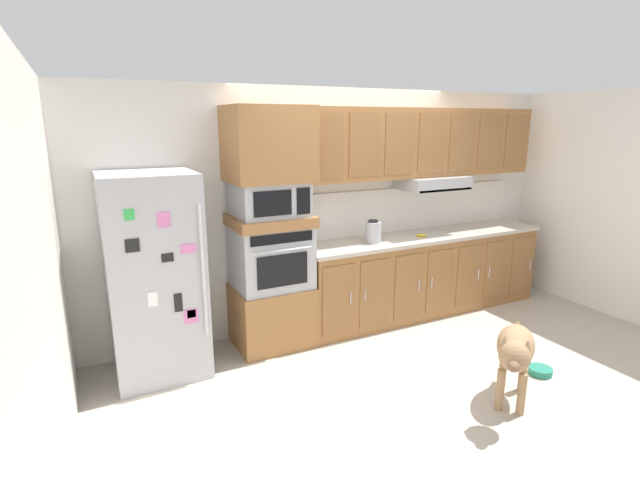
% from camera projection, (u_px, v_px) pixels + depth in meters
% --- Properties ---
extents(ground_plane, '(9.60, 9.60, 0.00)m').
position_uv_depth(ground_plane, '(396.00, 353.00, 4.60)').
color(ground_plane, '#B2A899').
extents(back_kitchen_wall, '(6.20, 0.12, 2.50)m').
position_uv_depth(back_kitchen_wall, '(341.00, 207.00, 5.26)').
color(back_kitchen_wall, silver).
rests_on(back_kitchen_wall, ground).
extents(side_panel_left, '(0.12, 7.10, 2.50)m').
position_uv_depth(side_panel_left, '(44.00, 267.00, 3.07)').
color(side_panel_left, silver).
rests_on(side_panel_left, ground).
extents(side_panel_right, '(0.12, 7.10, 2.50)m').
position_uv_depth(side_panel_right, '(600.00, 203.00, 5.52)').
color(side_panel_right, white).
rests_on(side_panel_right, ground).
extents(refrigerator, '(0.76, 0.73, 1.76)m').
position_uv_depth(refrigerator, '(155.00, 276.00, 4.08)').
color(refrigerator, '#ADADB2').
rests_on(refrigerator, ground).
extents(oven_base_cabinet, '(0.74, 0.62, 0.60)m').
position_uv_depth(oven_base_cabinet, '(272.00, 314.00, 4.75)').
color(oven_base_cabinet, '#996638').
rests_on(oven_base_cabinet, ground).
extents(built_in_oven, '(0.70, 0.62, 0.60)m').
position_uv_depth(built_in_oven, '(271.00, 256.00, 4.60)').
color(built_in_oven, '#A8AAAF').
rests_on(built_in_oven, oven_base_cabinet).
extents(appliance_mid_shelf, '(0.74, 0.62, 0.10)m').
position_uv_depth(appliance_mid_shelf, '(270.00, 221.00, 4.52)').
color(appliance_mid_shelf, '#996638').
rests_on(appliance_mid_shelf, built_in_oven).
extents(microwave, '(0.64, 0.54, 0.32)m').
position_uv_depth(microwave, '(269.00, 199.00, 4.47)').
color(microwave, '#A8AAAF').
rests_on(microwave, appliance_mid_shelf).
extents(appliance_upper_cabinet, '(0.74, 0.62, 0.68)m').
position_uv_depth(appliance_upper_cabinet, '(268.00, 144.00, 4.35)').
color(appliance_upper_cabinet, '#996638').
rests_on(appliance_upper_cabinet, microwave).
extents(lower_cabinet_run, '(2.96, 0.63, 0.88)m').
position_uv_depth(lower_cabinet_run, '(422.00, 275.00, 5.52)').
color(lower_cabinet_run, '#996638').
rests_on(lower_cabinet_run, ground).
extents(countertop_slab, '(3.00, 0.64, 0.04)m').
position_uv_depth(countertop_slab, '(424.00, 236.00, 5.42)').
color(countertop_slab, '#BCB2A3').
rests_on(countertop_slab, lower_cabinet_run).
extents(backsplash_panel, '(3.00, 0.02, 0.50)m').
position_uv_depth(backsplash_panel, '(410.00, 208.00, 5.60)').
color(backsplash_panel, silver).
rests_on(backsplash_panel, countertop_slab).
extents(upper_cabinet_with_hood, '(2.96, 0.48, 0.88)m').
position_uv_depth(upper_cabinet_with_hood, '(423.00, 145.00, 5.29)').
color(upper_cabinet_with_hood, '#996638').
rests_on(upper_cabinet_with_hood, backsplash_panel).
extents(screwdriver, '(0.15, 0.16, 0.03)m').
position_uv_depth(screwdriver, '(421.00, 235.00, 5.32)').
color(screwdriver, yellow).
rests_on(screwdriver, countertop_slab).
extents(electric_kettle, '(0.17, 0.17, 0.24)m').
position_uv_depth(electric_kettle, '(373.00, 232.00, 5.03)').
color(electric_kettle, '#A8AAAF').
rests_on(electric_kettle, countertop_slab).
extents(dog, '(0.77, 0.64, 0.68)m').
position_uv_depth(dog, '(515.00, 350.00, 3.66)').
color(dog, '#997551').
rests_on(dog, ground).
extents(dog_food_bowl, '(0.20, 0.20, 0.06)m').
position_uv_depth(dog_food_bowl, '(540.00, 371.00, 4.21)').
color(dog_food_bowl, '#267F66').
rests_on(dog_food_bowl, ground).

